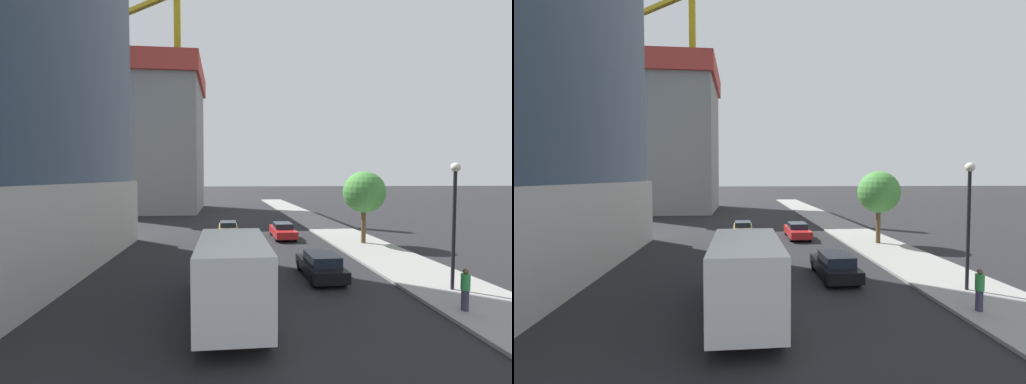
# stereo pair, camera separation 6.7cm
# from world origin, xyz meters

# --- Properties ---
(sidewalk) EXTENTS (4.71, 120.00, 0.15)m
(sidewalk) POSITION_xyz_m (8.24, 20.00, 0.07)
(sidewalk) COLOR gray
(sidewalk) RESTS_ON ground
(construction_building) EXTENTS (15.52, 16.85, 33.37)m
(construction_building) POSITION_xyz_m (-14.09, 57.36, 13.08)
(construction_building) COLOR gray
(construction_building) RESTS_ON ground
(street_lamp) EXTENTS (0.44, 0.44, 6.04)m
(street_lamp) POSITION_xyz_m (8.08, 16.36, 4.08)
(street_lamp) COLOR black
(street_lamp) RESTS_ON sidewalk
(street_tree) EXTENTS (3.38, 3.38, 5.85)m
(street_tree) POSITION_xyz_m (8.52, 27.50, 4.28)
(street_tree) COLOR brown
(street_tree) RESTS_ON sidewalk
(car_black) EXTENTS (1.82, 4.35, 1.40)m
(car_black) POSITION_xyz_m (2.46, 19.14, 0.70)
(car_black) COLOR black
(car_black) RESTS_ON ground
(car_red) EXTENTS (1.83, 4.75, 1.38)m
(car_red) POSITION_xyz_m (2.46, 30.99, 0.69)
(car_red) COLOR red
(car_red) RESTS_ON ground
(car_gold) EXTENTS (1.75, 4.38, 1.32)m
(car_gold) POSITION_xyz_m (-2.45, 32.98, 0.67)
(car_gold) COLOR #AD8938
(car_gold) RESTS_ON ground
(box_truck) EXTENTS (2.48, 7.70, 3.22)m
(box_truck) POSITION_xyz_m (-2.45, 14.61, 1.78)
(box_truck) COLOR #1E4799
(box_truck) RESTS_ON ground
(pedestrian_green_shirt) EXTENTS (0.34, 0.34, 1.70)m
(pedestrian_green_shirt) POSITION_xyz_m (6.87, 13.98, 1.02)
(pedestrian_green_shirt) COLOR #38334C
(pedestrian_green_shirt) RESTS_ON sidewalk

